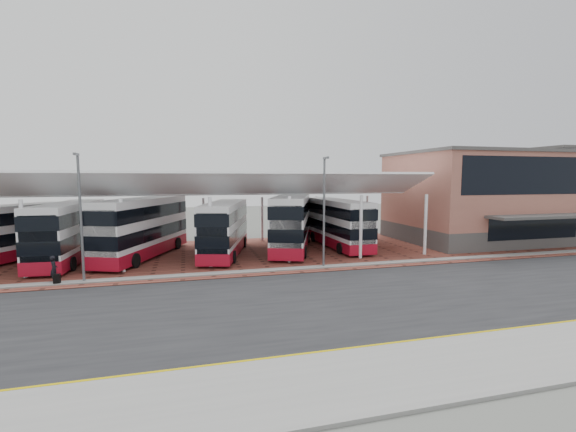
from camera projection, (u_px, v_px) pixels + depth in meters
name	position (u px, v px, depth m)	size (l,w,h in m)	color
ground	(329.00, 295.00, 21.74)	(140.00, 140.00, 0.00)	#50534D
road	(335.00, 300.00, 20.77)	(120.00, 14.00, 0.02)	black
forecourt	(298.00, 251.00, 34.75)	(72.00, 16.00, 0.06)	brown
sidewalk	(423.00, 370.00, 13.07)	(120.00, 4.00, 0.14)	slate
north_kerb	(298.00, 269.00, 27.69)	(120.00, 0.80, 0.14)	slate
yellow_line_near	(393.00, 346.00, 15.00)	(120.00, 0.12, 0.01)	#BAA100
yellow_line_far	(389.00, 343.00, 15.29)	(120.00, 0.12, 0.01)	#BAA100
canopy	(206.00, 187.00, 33.04)	(37.00, 11.63, 7.07)	white
terminal	(486.00, 196.00, 40.55)	(18.40, 14.40, 9.25)	#4B4947
lamp_west	(81.00, 214.00, 23.76)	(0.16, 0.90, 8.07)	#5C5E64
lamp_east	(324.00, 209.00, 27.85)	(0.16, 0.90, 8.07)	#5C5E64
bus_0	(5.00, 234.00, 29.79)	(7.36, 10.54, 4.41)	white
bus_1	(69.00, 232.00, 30.03)	(3.27, 11.29, 4.60)	white
bus_2	(142.00, 228.00, 31.65)	(6.95, 11.97, 4.87)	white
bus_3	(225.00, 229.00, 32.72)	(5.27, 11.12, 4.47)	white
bus_4	(292.00, 223.00, 34.97)	(6.70, 12.20, 4.94)	white
bus_5	(338.00, 223.00, 36.51)	(2.86, 10.89, 4.47)	white
pedestrian	(54.00, 269.00, 24.01)	(0.62, 0.40, 1.69)	black
suitcase	(57.00, 279.00, 23.58)	(0.38, 0.27, 0.65)	black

